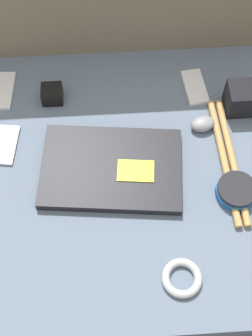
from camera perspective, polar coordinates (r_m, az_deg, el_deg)
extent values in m
plane|color=#4C4742|center=(1.26, 0.00, -2.74)|extent=(8.00, 8.00, 0.00)
cube|color=slate|center=(1.21, 0.00, -1.65)|extent=(0.92, 0.79, 0.11)
cube|color=black|center=(1.16, -1.80, -0.05)|extent=(0.37, 0.26, 0.02)
cube|color=yellow|center=(1.14, 1.19, -0.34)|extent=(0.10, 0.07, 0.00)
ellipsoid|color=gray|center=(1.24, 9.33, 5.32)|extent=(0.07, 0.06, 0.03)
cylinder|color=#1E569E|center=(1.16, 13.25, -2.83)|extent=(0.10, 0.10, 0.02)
cylinder|color=#232328|center=(1.15, 13.41, -2.48)|extent=(0.09, 0.09, 0.01)
cube|color=silver|center=(1.32, 8.39, 9.72)|extent=(0.07, 0.12, 0.01)
cube|color=#B7B7BC|center=(1.24, -14.79, 2.76)|extent=(0.09, 0.12, 0.01)
cube|color=silver|center=(1.35, -15.08, 9.10)|extent=(0.08, 0.13, 0.01)
cube|color=black|center=(1.29, 15.04, 8.26)|extent=(0.13, 0.08, 0.08)
cube|color=black|center=(1.29, -8.99, 8.89)|extent=(0.06, 0.05, 0.04)
torus|color=#B2B2B7|center=(1.07, 6.83, -13.18)|extent=(0.09, 0.09, 0.02)
cylinder|color=tan|center=(1.20, 11.84, 0.93)|extent=(0.03, 0.36, 0.02)
cylinder|color=tan|center=(1.20, 12.82, 1.02)|extent=(0.03, 0.36, 0.02)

